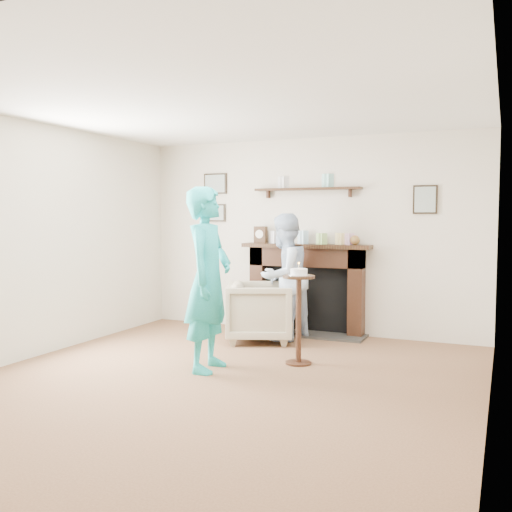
# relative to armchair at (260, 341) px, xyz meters

# --- Properties ---
(ground) EXTENTS (5.00, 5.00, 0.00)m
(ground) POSITION_rel_armchair_xyz_m (0.35, -1.73, 0.00)
(ground) COLOR brown
(ground) RESTS_ON ground
(room_shell) EXTENTS (4.54, 5.02, 2.52)m
(room_shell) POSITION_rel_armchair_xyz_m (0.35, -1.04, 1.62)
(room_shell) COLOR beige
(room_shell) RESTS_ON ground
(armchair) EXTENTS (1.01, 1.00, 0.71)m
(armchair) POSITION_rel_armchair_xyz_m (0.00, 0.00, 0.00)
(armchair) COLOR #B9AB89
(armchair) RESTS_ON ground
(man) EXTENTS (0.78, 0.89, 1.54)m
(man) POSITION_rel_armchair_xyz_m (0.23, 0.17, 0.00)
(man) COLOR silver
(man) RESTS_ON ground
(woman) EXTENTS (0.50, 0.70, 1.79)m
(woman) POSITION_rel_armchair_xyz_m (0.05, -1.39, 0.00)
(woman) COLOR #1FB49B
(woman) RESTS_ON ground
(pedestal_table) EXTENTS (0.32, 0.32, 1.04)m
(pedestal_table) POSITION_rel_armchair_xyz_m (0.78, -0.83, 0.64)
(pedestal_table) COLOR black
(pedestal_table) RESTS_ON ground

